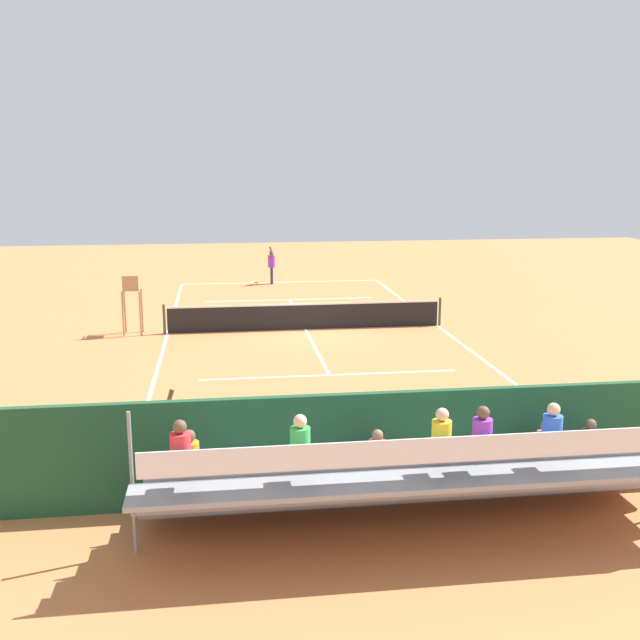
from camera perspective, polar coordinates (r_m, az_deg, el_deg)
name	(u,v)px	position (r m, az deg, el deg)	size (l,w,h in m)	color
ground_plane	(305,329)	(27.33, -1.13, -0.72)	(60.00, 60.00, 0.00)	#D17542
court_line_markings	(305,329)	(27.37, -1.14, -0.70)	(10.10, 22.20, 0.01)	white
tennis_net	(305,316)	(27.23, -1.13, 0.31)	(10.30, 0.10, 1.07)	black
backdrop_wall	(393,444)	(13.81, 5.67, -9.47)	(18.00, 0.16, 2.00)	#1E4C2D
bleacher_stand	(408,476)	(12.56, 6.81, -11.85)	(9.06, 2.40, 2.48)	gray
umpire_chair	(132,298)	(27.11, -14.28, 1.63)	(0.67, 0.67, 2.14)	#A88456
courtside_bench	(516,445)	(15.41, 14.85, -9.25)	(1.80, 0.40, 0.93)	#9E754C
equipment_bag	(447,469)	(14.97, 9.78, -11.23)	(0.90, 0.36, 0.36)	#B22D2D
tennis_player	(272,264)	(37.47, -3.75, 4.33)	(0.38, 0.54, 1.93)	navy
tennis_racket	(253,282)	(38.12, -5.21, 2.92)	(0.51, 0.52, 0.03)	black
tennis_ball_near	(299,285)	(37.02, -1.66, 2.72)	(0.07, 0.07, 0.07)	#CCDB33
line_judge	(168,439)	(14.23, -11.62, -8.93)	(0.40, 0.54, 1.93)	#232328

